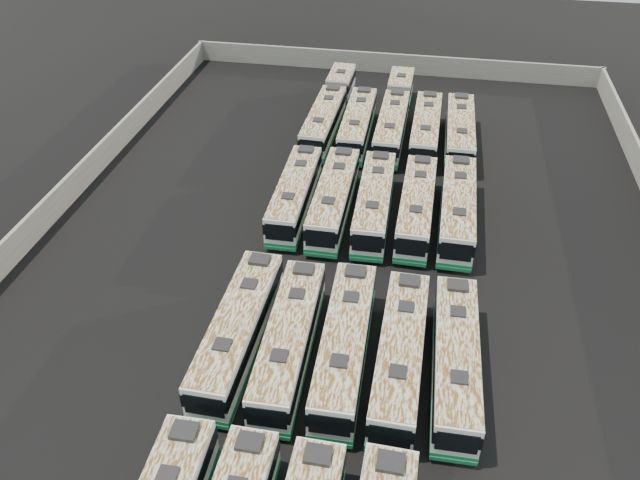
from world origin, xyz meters
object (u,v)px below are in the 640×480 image
at_px(bus_midback_far_left, 295,194).
at_px(bus_midfront_center, 345,345).
at_px(bus_midfront_far_left, 238,330).
at_px(bus_back_far_right, 460,132).
at_px(bus_midback_center, 374,202).
at_px(bus_midback_right, 417,206).
at_px(bus_midfront_left, 289,340).
at_px(bus_midback_far_right, 457,209).
at_px(bus_midback_left, 334,198).
at_px(bus_back_center, 395,114).
at_px(bus_back_right, 426,129).
at_px(bus_midfront_right, 400,355).
at_px(bus_midfront_far_right, 455,360).
at_px(bus_back_far_left, 330,109).
at_px(bus_back_left, 357,124).

bearing_deg(bus_midback_far_left, bus_midfront_center, -68.60).
xyz_separation_m(bus_midfront_far_left, bus_back_far_right, (12.24, 27.32, -0.03)).
relative_size(bus_midback_center, bus_midback_right, 1.02).
distance_m(bus_midback_center, bus_midback_right, 3.11).
distance_m(bus_midfront_left, bus_midback_far_left, 15.27).
bearing_deg(bus_midback_far_right, bus_midback_left, -177.84).
height_order(bus_back_center, bus_back_far_right, bus_back_far_right).
distance_m(bus_midback_left, bus_back_right, 14.18).
bearing_deg(bus_midfront_right, bus_midback_far_right, 79.68).
bearing_deg(bus_midback_far_left, bus_midfront_far_right, -51.52).
bearing_deg(bus_midback_left, bus_midfront_left, -90.31).
xyz_separation_m(bus_midfront_center, bus_back_right, (3.12, 27.42, -0.05)).
height_order(bus_midfront_right, bus_back_center, bus_midfront_right).
relative_size(bus_midback_left, bus_back_right, 1.02).
distance_m(bus_midfront_center, bus_midfront_far_right, 6.05).
height_order(bus_midfront_left, bus_back_far_left, bus_midfront_left).
bearing_deg(bus_back_center, bus_back_left, -136.50).
xyz_separation_m(bus_midfront_right, bus_back_right, (0.03, 27.58, -0.03)).
xyz_separation_m(bus_midfront_center, bus_back_center, (0.09, 30.19, -0.05)).
bearing_deg(bus_back_far_left, bus_midfront_far_right, -67.05).
bearing_deg(bus_midback_center, bus_midfront_far_left, -113.78).
bearing_deg(bus_midfront_right, bus_back_far_left, 107.52).
bearing_deg(bus_back_center, bus_midfront_far_left, -101.16).
bearing_deg(bus_midback_left, bus_midfront_far_left, -101.93).
bearing_deg(bus_back_center, bus_back_far_left, -179.26).
distance_m(bus_midfront_far_left, bus_midback_left, 14.98).
relative_size(bus_midfront_far_right, bus_back_left, 1.01).
distance_m(bus_midfront_far_left, bus_back_far_left, 30.16).
bearing_deg(bus_midback_far_right, bus_midfront_left, -120.47).
bearing_deg(bus_midback_far_left, bus_midback_left, -2.95).
bearing_deg(bus_midback_far_right, bus_midfront_far_left, -128.51).
height_order(bus_midfront_center, bus_back_far_left, bus_midfront_center).
relative_size(bus_midback_far_left, bus_midback_right, 1.00).
relative_size(bus_midback_far_right, bus_back_left, 1.03).
xyz_separation_m(bus_midback_far_right, bus_back_right, (-2.90, 12.51, -0.05)).
xyz_separation_m(bus_midback_far_left, bus_back_right, (9.20, 12.64, 0.01)).
bearing_deg(bus_midback_far_left, bus_back_far_right, 44.86).
bearing_deg(bus_midfront_center, bus_midfront_far_right, -0.88).
relative_size(bus_back_far_left, bus_back_left, 1.55).
xyz_separation_m(bus_midfront_left, bus_midback_center, (3.07, 14.91, -0.01)).
height_order(bus_midfront_center, bus_midback_far_left, bus_midfront_center).
relative_size(bus_back_center, bus_back_far_right, 1.52).
bearing_deg(bus_midback_right, bus_midback_left, -178.41).
bearing_deg(bus_midback_far_right, bus_back_left, 126.86).
relative_size(bus_midback_far_right, bus_back_far_left, 0.66).
distance_m(bus_midfront_right, bus_back_far_right, 27.65).
relative_size(bus_midfront_far_left, bus_back_right, 1.04).
bearing_deg(bus_midback_right, bus_back_right, 90.48).
height_order(bus_midback_right, bus_midback_far_right, bus_midback_far_right).
xyz_separation_m(bus_midback_right, bus_back_left, (-6.10, 12.51, 0.01)).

